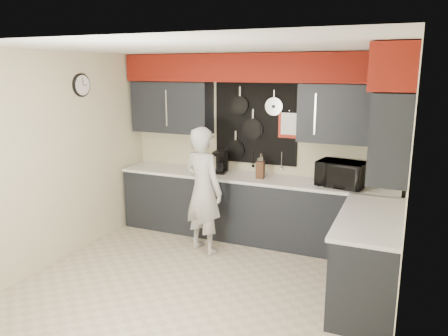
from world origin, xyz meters
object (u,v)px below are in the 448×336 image
at_px(utensil_crock, 260,171).
at_px(microwave, 341,174).
at_px(coffee_maker, 221,161).
at_px(knife_block, 260,170).
at_px(person, 203,190).

bearing_deg(utensil_crock, microwave, -4.31).
xyz_separation_m(microwave, coffee_maker, (-1.71, 0.08, 0.00)).
xyz_separation_m(knife_block, coffee_maker, (-0.63, 0.09, 0.05)).
relative_size(knife_block, coffee_maker, 0.74).
bearing_deg(coffee_maker, person, -94.30).
bearing_deg(coffee_maker, utensil_crock, -8.40).
distance_m(utensil_crock, coffee_maker, 0.60).
height_order(coffee_maker, person, person).
height_order(microwave, person, person).
relative_size(utensil_crock, person, 0.09).
distance_m(utensil_crock, person, 0.89).
height_order(microwave, utensil_crock, microwave).
distance_m(microwave, coffee_maker, 1.71).
relative_size(coffee_maker, person, 0.19).
distance_m(knife_block, person, 0.86).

